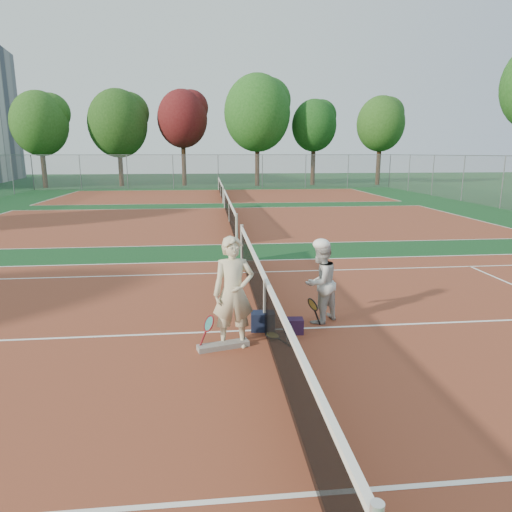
# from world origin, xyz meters

# --- Properties ---
(ground) EXTENTS (130.00, 130.00, 0.00)m
(ground) POSITION_xyz_m (0.00, 0.00, 0.00)
(ground) COLOR #0F3A19
(ground) RESTS_ON ground
(court_main) EXTENTS (23.77, 10.97, 0.01)m
(court_main) POSITION_xyz_m (0.00, 0.00, 0.00)
(court_main) COLOR brown
(court_main) RESTS_ON ground
(court_far_a) EXTENTS (23.77, 10.97, 0.01)m
(court_far_a) POSITION_xyz_m (0.00, 13.50, 0.00)
(court_far_a) COLOR brown
(court_far_a) RESTS_ON ground
(court_far_b) EXTENTS (23.77, 10.97, 0.01)m
(court_far_b) POSITION_xyz_m (0.00, 27.00, 0.00)
(court_far_b) COLOR brown
(court_far_b) RESTS_ON ground
(net_main) EXTENTS (0.10, 10.98, 1.02)m
(net_main) POSITION_xyz_m (0.00, 0.00, 0.51)
(net_main) COLOR black
(net_main) RESTS_ON ground
(net_far_a) EXTENTS (0.10, 10.98, 1.02)m
(net_far_a) POSITION_xyz_m (0.00, 13.50, 0.51)
(net_far_a) COLOR black
(net_far_a) RESTS_ON ground
(net_far_b) EXTENTS (0.10, 10.98, 1.02)m
(net_far_b) POSITION_xyz_m (0.00, 27.00, 0.51)
(net_far_b) COLOR black
(net_far_b) RESTS_ON ground
(fence_back) EXTENTS (32.00, 0.06, 3.00)m
(fence_back) POSITION_xyz_m (0.00, 34.00, 1.50)
(fence_back) COLOR slate
(fence_back) RESTS_ON ground
(player_a) EXTENTS (0.70, 0.48, 1.86)m
(player_a) POSITION_xyz_m (-0.59, -0.64, 0.93)
(player_a) COLOR beige
(player_a) RESTS_ON ground
(player_b) EXTENTS (0.95, 0.92, 1.55)m
(player_b) POSITION_xyz_m (1.09, 0.33, 0.77)
(player_b) COLOR silver
(player_b) RESTS_ON ground
(racket_red) EXTENTS (0.39, 0.38, 0.55)m
(racket_red) POSITION_xyz_m (-1.01, -0.67, 0.28)
(racket_red) COLOR maroon
(racket_red) RESTS_ON ground
(racket_black_held) EXTENTS (0.37, 0.37, 0.56)m
(racket_black_held) POSITION_xyz_m (0.90, 0.06, 0.28)
(racket_black_held) COLOR black
(racket_black_held) RESTS_ON ground
(racket_spare) EXTENTS (0.56, 0.65, 0.09)m
(racket_spare) POSITION_xyz_m (0.09, -0.41, 0.05)
(racket_spare) COLOR black
(racket_spare) RESTS_ON ground
(sports_bag_navy) EXTENTS (0.45, 0.32, 0.34)m
(sports_bag_navy) POSITION_xyz_m (-0.03, 0.01, 0.17)
(sports_bag_navy) COLOR black
(sports_bag_navy) RESTS_ON ground
(sports_bag_purple) EXTENTS (0.35, 0.25, 0.27)m
(sports_bag_purple) POSITION_xyz_m (0.50, -0.19, 0.14)
(sports_bag_purple) COLOR black
(sports_bag_purple) RESTS_ON ground
(net_cover_canvas) EXTENTS (0.88, 0.41, 0.09)m
(net_cover_canvas) POSITION_xyz_m (-0.78, -0.71, 0.05)
(net_cover_canvas) COLOR slate
(net_cover_canvas) RESTS_ON ground
(water_bottle) EXTENTS (0.09, 0.09, 0.30)m
(water_bottle) POSITION_xyz_m (0.35, -0.59, 0.15)
(water_bottle) COLOR silver
(water_bottle) RESTS_ON ground
(tree_back_0) EXTENTS (5.02, 5.02, 8.63)m
(tree_back_0) POSITION_xyz_m (-15.94, 36.74, 5.72)
(tree_back_0) COLOR #382314
(tree_back_0) RESTS_ON ground
(tree_back_1) EXTENTS (5.51, 5.51, 9.04)m
(tree_back_1) POSITION_xyz_m (-9.26, 38.03, 5.85)
(tree_back_1) COLOR #382314
(tree_back_1) RESTS_ON ground
(tree_back_maroon) EXTENTS (4.76, 4.76, 9.08)m
(tree_back_maroon) POSITION_xyz_m (-3.23, 38.15, 6.31)
(tree_back_maroon) COLOR #382314
(tree_back_maroon) RESTS_ON ground
(tree_back_3) EXTENTS (6.31, 6.31, 10.50)m
(tree_back_3) POSITION_xyz_m (3.90, 37.37, 6.85)
(tree_back_3) COLOR #382314
(tree_back_3) RESTS_ON ground
(tree_back_4) EXTENTS (4.39, 4.39, 8.32)m
(tree_back_4) POSITION_xyz_m (9.60, 38.04, 5.76)
(tree_back_4) COLOR #382314
(tree_back_4) RESTS_ON ground
(tree_back_5) EXTENTS (4.69, 4.69, 8.66)m
(tree_back_5) POSITION_xyz_m (16.20, 37.53, 5.94)
(tree_back_5) COLOR #382314
(tree_back_5) RESTS_ON ground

